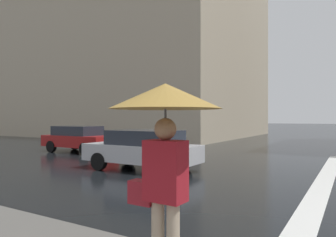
# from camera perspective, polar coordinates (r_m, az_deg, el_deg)

# --- Properties ---
(haussmann_block_mid) EXTENTS (19.07, 29.78, 21.07)m
(haussmann_block_mid) POSITION_cam_1_polar(r_m,az_deg,el_deg) (38.04, -8.86, 12.92)
(haussmann_block_mid) COLOR tan
(haussmann_block_mid) RESTS_ON ground_plane
(car_red) EXTENTS (1.85, 4.10, 1.41)m
(car_red) POSITION_cam_1_polar(r_m,az_deg,el_deg) (17.56, -15.99, -3.47)
(car_red) COLOR maroon
(car_red) RESTS_ON ground_plane
(car_silver) EXTENTS (1.85, 4.10, 1.41)m
(car_silver) POSITION_cam_1_polar(r_m,az_deg,el_deg) (11.09, -4.67, -5.51)
(car_silver) COLOR #B7B7BC
(car_silver) RESTS_ON ground_plane
(pedestrian_with_floral_umbrella) EXTENTS (1.12, 1.12, 2.02)m
(pedestrian_with_floral_umbrella) POSITION_cam_1_polar(r_m,az_deg,el_deg) (3.08, -0.59, -0.26)
(pedestrian_with_floral_umbrella) COLOR maroon
(pedestrian_with_floral_umbrella) RESTS_ON sidewalk_pavement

